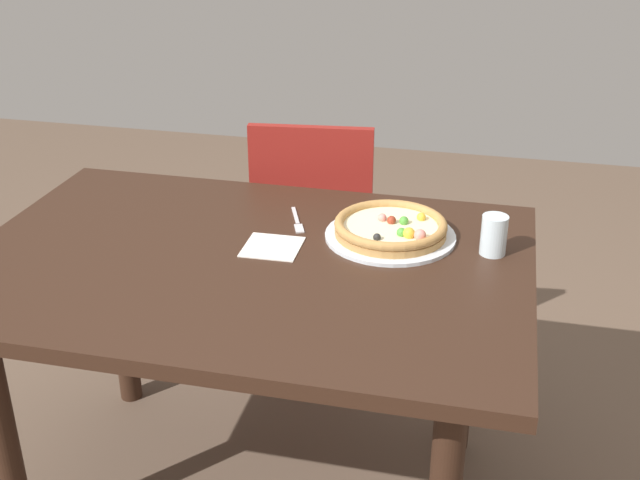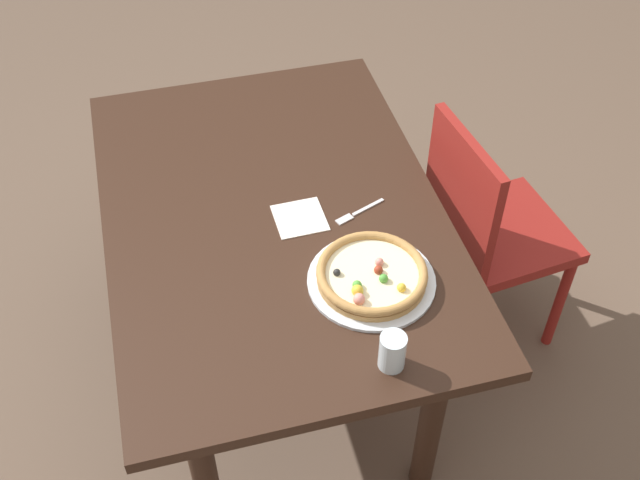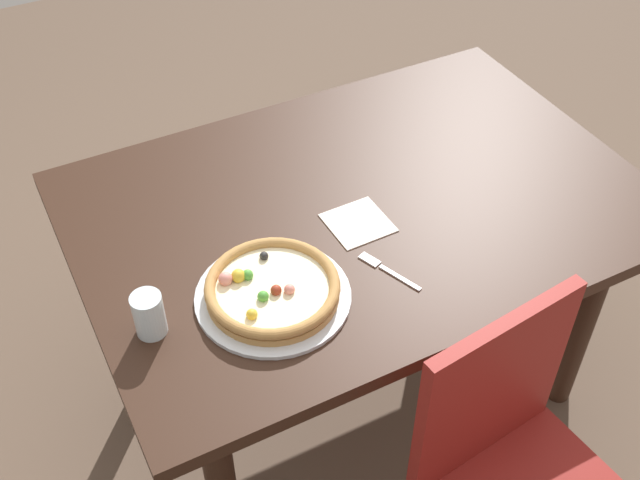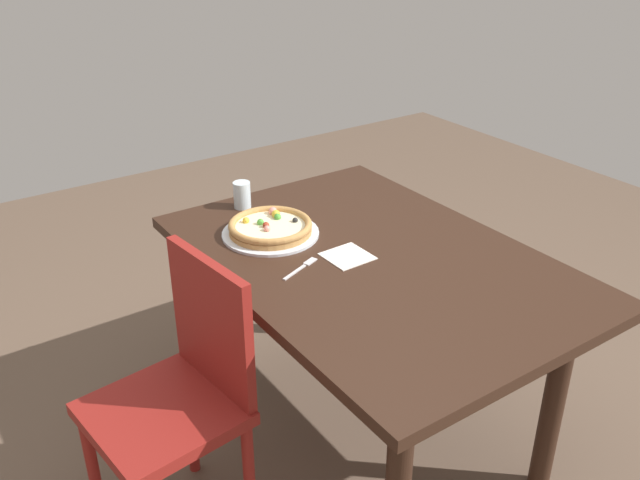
{
  "view_description": "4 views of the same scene",
  "coord_description": "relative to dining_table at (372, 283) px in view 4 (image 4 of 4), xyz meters",
  "views": [
    {
      "loc": [
        -0.58,
        1.66,
        1.62
      ],
      "look_at": [
        -0.16,
        -0.1,
        0.76
      ],
      "focal_mm": 45.07,
      "sensor_mm": 36.0,
      "label": 1
    },
    {
      "loc": [
        -1.57,
        0.28,
        2.26
      ],
      "look_at": [
        -0.16,
        -0.1,
        0.76
      ],
      "focal_mm": 43.45,
      "sensor_mm": 36.0,
      "label": 2
    },
    {
      "loc": [
        -0.76,
        -1.24,
        1.98
      ],
      "look_at": [
        -0.16,
        -0.1,
        0.76
      ],
      "focal_mm": 43.96,
      "sensor_mm": 36.0,
      "label": 3
    },
    {
      "loc": [
        1.51,
        -1.24,
        1.79
      ],
      "look_at": [
        -0.16,
        -0.1,
        0.76
      ],
      "focal_mm": 38.27,
      "sensor_mm": 36.0,
      "label": 4
    }
  ],
  "objects": [
    {
      "name": "ground_plane",
      "position": [
        0.0,
        0.0,
        -0.64
      ],
      "size": [
        6.0,
        6.0,
        0.0
      ],
      "primitive_type": "plane",
      "color": "brown"
    },
    {
      "name": "dining_table",
      "position": [
        0.0,
        0.0,
        0.0
      ],
      "size": [
        1.38,
        0.95,
        0.74
      ],
      "color": "#331E14",
      "rests_on": "ground"
    },
    {
      "name": "chair_near",
      "position": [
        -0.01,
        -0.69,
        -0.14
      ],
      "size": [
        0.44,
        0.44,
        0.89
      ],
      "rotation": [
        0.0,
        0.0,
        3.26
      ],
      "color": "maroon",
      "rests_on": "ground"
    },
    {
      "name": "plate",
      "position": [
        -0.33,
        -0.19,
        0.1
      ],
      "size": [
        0.34,
        0.34,
        0.01
      ],
      "primitive_type": "cylinder",
      "color": "silver",
      "rests_on": "dining_table"
    },
    {
      "name": "pizza",
      "position": [
        -0.33,
        -0.19,
        0.13
      ],
      "size": [
        0.29,
        0.29,
        0.05
      ],
      "color": "#B78447",
      "rests_on": "plate"
    },
    {
      "name": "fork",
      "position": [
        -0.07,
        -0.23,
        0.1
      ],
      "size": [
        0.08,
        0.16,
        0.0
      ],
      "rotation": [
        0.0,
        0.0,
        1.94
      ],
      "color": "silver",
      "rests_on": "dining_table"
    },
    {
      "name": "drinking_glass",
      "position": [
        -0.58,
        -0.16,
        0.15
      ],
      "size": [
        0.06,
        0.06,
        0.1
      ],
      "primitive_type": "cylinder",
      "color": "silver",
      "rests_on": "dining_table"
    },
    {
      "name": "napkin",
      "position": [
        -0.05,
        -0.07,
        0.1
      ],
      "size": [
        0.14,
        0.14,
        0.0
      ],
      "primitive_type": "cube",
      "rotation": [
        0.0,
        0.0,
        0.02
      ],
      "color": "white",
      "rests_on": "dining_table"
    }
  ]
}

